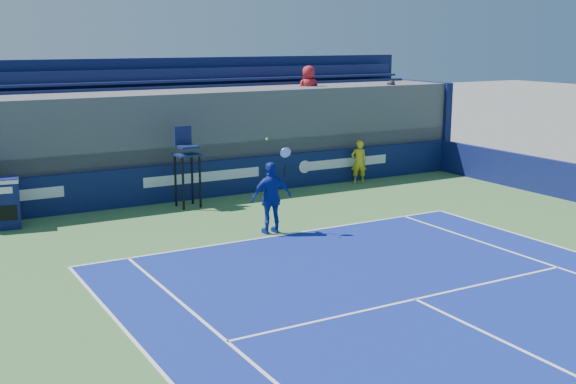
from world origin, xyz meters
TOP-DOWN VIEW (x-y plane):
  - ball_person at (5.81, 16.60)m, footprint 0.66×0.55m
  - back_hoarding at (0.00, 17.10)m, footprint 20.40×0.21m
  - umpire_chair at (-0.87, 16.20)m, footprint 0.73×0.73m
  - tennis_player at (-0.10, 12.20)m, footprint 1.16×0.57m
  - stadium_seating at (0.00, 19.15)m, footprint 21.00×4.05m

SIDE VIEW (x-z plane):
  - back_hoarding at x=0.00m, z-range 0.00..1.20m
  - ball_person at x=5.81m, z-range 0.01..1.56m
  - tennis_player at x=-0.10m, z-range -0.31..2.26m
  - umpire_chair at x=-0.87m, z-range 0.29..2.77m
  - stadium_seating at x=0.00m, z-range -0.37..4.03m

